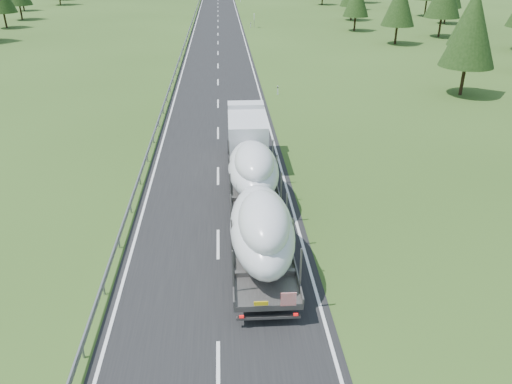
{
  "coord_description": "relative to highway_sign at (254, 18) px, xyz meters",
  "views": [
    {
      "loc": [
        0.49,
        -23.2,
        14.63
      ],
      "look_at": [
        2.21,
        1.87,
        2.18
      ],
      "focal_mm": 35.0,
      "sensor_mm": 36.0,
      "label": 1
    }
  ],
  "objects": [
    {
      "name": "ground",
      "position": [
        -7.2,
        -80.0,
        -1.81
      ],
      "size": [
        400.0,
        400.0,
        0.0
      ],
      "primitive_type": "plane",
      "color": "#2E4B19",
      "rests_on": "ground"
    },
    {
      "name": "guardrail",
      "position": [
        -12.5,
        19.94,
        -1.21
      ],
      "size": [
        0.1,
        400.0,
        0.76
      ],
      "color": "slate",
      "rests_on": "ground"
    },
    {
      "name": "highway_sign",
      "position": [
        0.0,
        0.0,
        0.0
      ],
      "size": [
        0.08,
        0.9,
        2.6
      ],
      "color": "slate",
      "rests_on": "ground"
    },
    {
      "name": "boat_truck",
      "position": [
        -4.99,
        -77.09,
        0.59
      ],
      "size": [
        3.13,
        21.13,
        4.46
      ],
      "color": "silver",
      "rests_on": "ground"
    },
    {
      "name": "road_surface",
      "position": [
        -7.2,
        20.0,
        -1.8
      ],
      "size": [
        10.0,
        400.0,
        0.02
      ],
      "primitive_type": "cube",
      "color": "black",
      "rests_on": "ground"
    }
  ]
}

